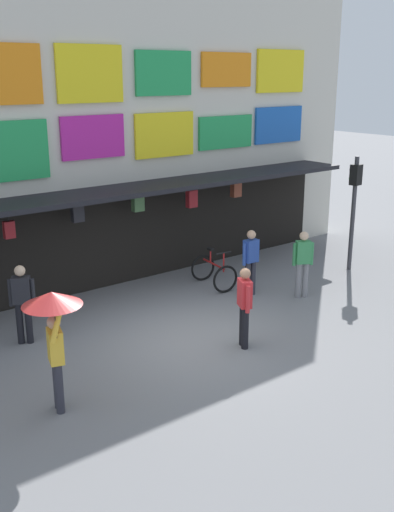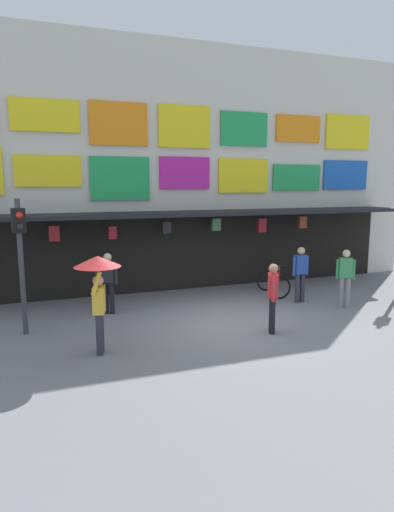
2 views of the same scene
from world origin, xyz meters
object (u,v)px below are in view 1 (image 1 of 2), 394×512
at_px(bicycle_parked, 214,272).
at_px(pedestrian_in_red, 244,303).
at_px(pedestrian_in_purple, 22,300).
at_px(pedestrian_with_umbrella, 53,318).
at_px(traffic_light_far, 354,195).
at_px(pedestrian_in_yellow, 303,260).
at_px(pedestrian_in_blue, 251,259).

height_order(bicycle_parked, pedestrian_in_red, pedestrian_in_red).
height_order(pedestrian_in_purple, pedestrian_with_umbrella, pedestrian_with_umbrella).
relative_size(traffic_light_far, pedestrian_with_umbrella, 1.54).
bearing_deg(bicycle_parked, pedestrian_with_umbrella, -152.20).
xyz_separation_m(pedestrian_in_yellow, pedestrian_with_umbrella, (-7.10, -1.16, 0.69)).
relative_size(traffic_light_far, bicycle_parked, 2.57).
xyz_separation_m(pedestrian_in_red, pedestrian_with_umbrella, (-4.03, 0.08, 0.69)).
bearing_deg(pedestrian_with_umbrella, pedestrian_in_yellow, 9.30).
distance_m(pedestrian_in_red, pedestrian_in_purple, 4.49).
distance_m(traffic_light_far, pedestrian_in_blue, 3.84).
height_order(pedestrian_in_purple, pedestrian_in_yellow, same).
bearing_deg(traffic_light_far, pedestrian_in_blue, 176.98).
relative_size(pedestrian_in_purple, pedestrian_with_umbrella, 0.81).
bearing_deg(pedestrian_in_red, traffic_light_far, 18.41).
xyz_separation_m(pedestrian_in_purple, pedestrian_in_yellow, (6.49, -1.67, 0.00)).
relative_size(traffic_light_far, pedestrian_in_purple, 1.90).
height_order(traffic_light_far, pedestrian_in_purple, traffic_light_far).
xyz_separation_m(pedestrian_in_red, pedestrian_in_blue, (2.14, 2.12, 0.00)).
bearing_deg(pedestrian_with_umbrella, bicycle_parked, 27.80).
bearing_deg(pedestrian_in_yellow, pedestrian_in_purple, 165.61).
distance_m(traffic_light_far, bicycle_parked, 4.49).
height_order(bicycle_parked, pedestrian_with_umbrella, pedestrian_with_umbrella).
bearing_deg(bicycle_parked, pedestrian_in_yellow, -57.69).
bearing_deg(traffic_light_far, pedestrian_in_red, -161.59).
distance_m(pedestrian_in_purple, pedestrian_with_umbrella, 2.97).
distance_m(pedestrian_in_red, pedestrian_in_blue, 3.01).
bearing_deg(pedestrian_in_blue, pedestrian_in_red, -135.31).
xyz_separation_m(traffic_light_far, pedestrian_with_umbrella, (-9.82, -1.85, -0.50)).
distance_m(pedestrian_in_purple, pedestrian_in_yellow, 6.70).
bearing_deg(pedestrian_in_purple, traffic_light_far, -6.08).
relative_size(bicycle_parked, pedestrian_in_yellow, 0.74).
height_order(pedestrian_in_blue, pedestrian_in_purple, same).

